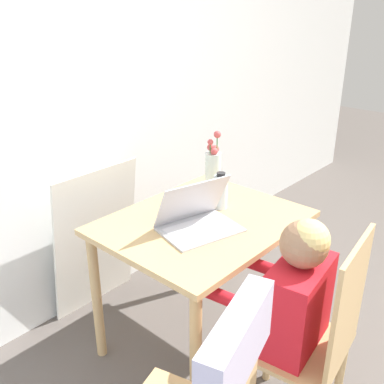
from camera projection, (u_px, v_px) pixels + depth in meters
wall_back at (95, 93)px, 2.48m from camera, size 6.40×0.05×2.50m
dining_table at (202, 239)px, 2.22m from camera, size 0.95×0.76×0.75m
chair_occupied at (312, 340)px, 1.79m from camera, size 0.45×0.45×0.96m
person_seated at (286, 299)px, 1.79m from camera, size 0.39×0.46×1.00m
laptop at (197, 218)px, 2.08m from camera, size 0.41×0.34×0.24m
flower_vase at (213, 167)px, 2.46m from camera, size 0.09×0.09×0.34m
water_bottle at (221, 191)px, 2.27m from camera, size 0.07×0.07×0.19m
cardboard_panel at (96, 239)px, 2.61m from camera, size 0.55×0.14×0.89m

